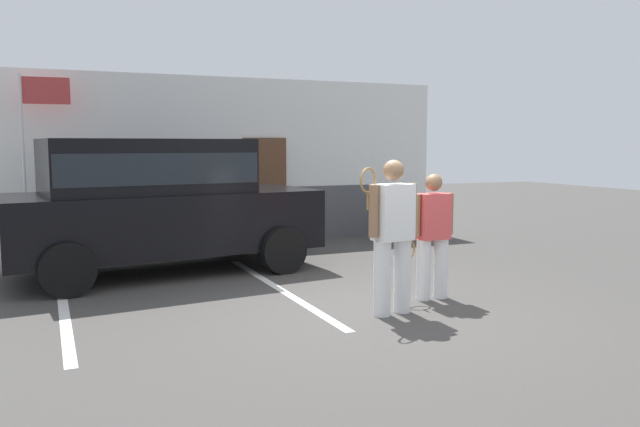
# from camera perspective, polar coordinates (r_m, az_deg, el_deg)

# --- Properties ---
(ground_plane) EXTENTS (40.00, 40.00, 0.00)m
(ground_plane) POSITION_cam_1_polar(r_m,az_deg,el_deg) (7.67, 4.59, -8.68)
(ground_plane) COLOR #423F3D
(parking_stripe_0) EXTENTS (0.12, 4.40, 0.01)m
(parking_stripe_0) POSITION_cam_1_polar(r_m,az_deg,el_deg) (8.27, -22.03, -8.00)
(parking_stripe_0) COLOR silver
(parking_stripe_0) RESTS_ON ground_plane
(parking_stripe_1) EXTENTS (0.12, 4.40, 0.01)m
(parking_stripe_1) POSITION_cam_1_polar(r_m,az_deg,el_deg) (8.76, -3.67, -6.76)
(parking_stripe_1) COLOR silver
(parking_stripe_1) RESTS_ON ground_plane
(house_frontage) EXTENTS (8.87, 0.40, 3.28)m
(house_frontage) POSITION_cam_1_polar(r_m,az_deg,el_deg) (12.85, -7.67, 4.26)
(house_frontage) COLOR white
(house_frontage) RESTS_ON ground_plane
(parked_suv) EXTENTS (4.77, 2.55, 2.05)m
(parked_suv) POSITION_cam_1_polar(r_m,az_deg,el_deg) (9.95, -14.47, 1.28)
(parked_suv) COLOR black
(parked_suv) RESTS_ON ground_plane
(tennis_player_man) EXTENTS (0.79, 0.34, 1.80)m
(tennis_player_man) POSITION_cam_1_polar(r_m,az_deg,el_deg) (7.37, 6.52, -1.86)
(tennis_player_man) COLOR white
(tennis_player_man) RESTS_ON ground_plane
(tennis_player_woman) EXTENTS (0.86, 0.25, 1.60)m
(tennis_player_woman) POSITION_cam_1_polar(r_m,az_deg,el_deg) (8.17, 10.05, -1.91)
(tennis_player_woman) COLOR white
(tennis_player_woman) RESTS_ON ground_plane
(potted_plant_by_porch) EXTENTS (0.61, 0.61, 0.80)m
(potted_plant_by_porch) POSITION_cam_1_polar(r_m,az_deg,el_deg) (12.95, 6.79, -0.57)
(potted_plant_by_porch) COLOR #9E5638
(potted_plant_by_porch) RESTS_ON ground_plane
(flag_pole) EXTENTS (0.80, 0.08, 3.15)m
(flag_pole) POSITION_cam_1_polar(r_m,az_deg,el_deg) (11.80, -24.27, 6.67)
(flag_pole) COLOR silver
(flag_pole) RESTS_ON ground_plane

